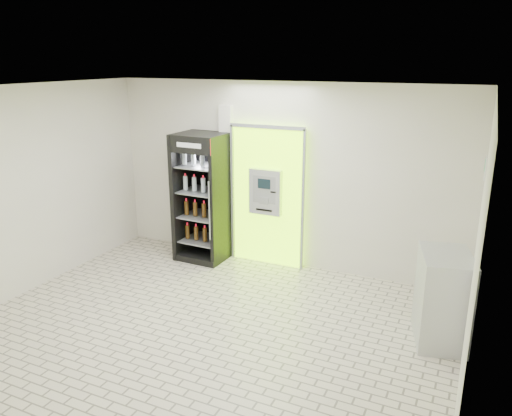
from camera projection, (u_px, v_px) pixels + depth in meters
The scene contains 7 objects.
ground at pixel (206, 331), 6.37m from camera, with size 6.00×6.00×0.00m, color #BEB19E.
room_shell at pixel (201, 191), 5.83m from camera, with size 6.00×6.00×6.00m.
atm_assembly at pixel (268, 195), 8.20m from camera, with size 1.30×0.24×2.33m.
pillar at pixel (227, 182), 8.51m from camera, with size 0.22×0.11×2.60m.
beverage_cooler at pixel (203, 200), 8.44m from camera, with size 0.83×0.78×2.16m.
steel_cabinet at pixel (443, 298), 6.01m from camera, with size 0.75×0.95×1.13m.
exit_sign at pixel (486, 168), 5.76m from camera, with size 0.02×0.22×0.26m.
Camera 1 is at (2.96, -4.85, 3.34)m, focal length 35.00 mm.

